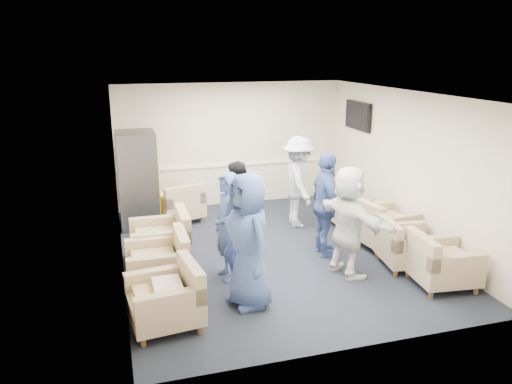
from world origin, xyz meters
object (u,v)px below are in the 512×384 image
object	(u,v)px
person_front_left	(248,241)
armchair_right_midfar	(380,226)
armchair_right_midnear	(405,247)
armchair_right_far	(344,208)
armchair_corner	(179,205)
person_front_right	(349,222)
armchair_left_mid	(162,265)
armchair_left_near	(169,300)
armchair_left_far	(164,241)
armchair_right_near	(439,264)
person_back_right	(299,182)
person_mid_left	(227,227)
person_mid_right	(326,205)
person_back_left	(238,205)
vending_machine	(138,179)

from	to	relation	value
person_front_left	armchair_right_midfar	bearing A→B (deg)	103.05
armchair_right_midnear	armchair_right_far	distance (m)	2.21
armchair_corner	person_front_right	distance (m)	3.89
armchair_left_mid	armchair_left_near	bearing A→B (deg)	-0.66
armchair_left_far	armchair_right_near	xyz separation A→B (m)	(3.79, -1.98, -0.03)
armchair_right_far	person_front_right	size ratio (longest dim) A/B	0.45
person_back_right	armchair_left_near	bearing A→B (deg)	141.32
armchair_right_midnear	armchair_right_near	bearing A→B (deg)	-164.24
person_front_left	armchair_right_midnear	bearing A→B (deg)	86.99
armchair_right_midnear	armchair_right_far	xyz separation A→B (m)	(-0.00, 2.21, -0.03)
armchair_left_mid	person_front_left	bearing A→B (deg)	52.26
armchair_right_midnear	person_front_right	size ratio (longest dim) A/B	0.55
person_mid_left	person_back_right	xyz separation A→B (m)	(1.88, 1.92, 0.06)
armchair_left_far	person_mid_left	xyz separation A→B (m)	(0.86, -0.85, 0.46)
armchair_corner	person_mid_right	bearing A→B (deg)	113.70
armchair_right_far	person_front_left	world-z (taller)	person_front_left
person_back_left	person_front_left	bearing A→B (deg)	-21.84
armchair_right_far	vending_machine	xyz separation A→B (m)	(-3.94, 1.01, 0.63)
person_front_left	person_front_right	bearing A→B (deg)	92.78
armchair_left_near	vending_machine	distance (m)	4.00
person_mid_left	person_back_left	xyz separation A→B (m)	(0.46, 1.16, -0.06)
armchair_left_near	person_front_right	xyz separation A→B (m)	(2.82, 0.73, 0.52)
armchair_left_near	armchair_corner	xyz separation A→B (m)	(0.67, 3.93, 0.00)
armchair_left_mid	person_back_right	xyz separation A→B (m)	(2.87, 1.94, 0.54)
armchair_corner	person_front_left	distance (m)	3.76
armchair_right_midnear	person_mid_right	distance (m)	1.43
armchair_right_far	armchair_corner	size ratio (longest dim) A/B	0.71
armchair_right_near	person_front_left	xyz separation A→B (m)	(-2.84, 0.25, 0.59)
armchair_left_far	armchair_right_midnear	distance (m)	3.89
person_mid_left	person_back_right	size ratio (longest dim) A/B	0.93
armchair_left_mid	armchair_right_midfar	xyz separation A→B (m)	(3.88, 0.52, 0.01)
armchair_left_near	person_back_left	size ratio (longest dim) A/B	0.62
vending_machine	armchair_right_midnear	bearing A→B (deg)	-39.21
vending_machine	person_front_left	bearing A→B (deg)	-71.96
vending_machine	person_back_right	bearing A→B (deg)	-16.92
armchair_left_far	person_back_left	size ratio (longest dim) A/B	0.61
armchair_left_mid	armchair_left_far	distance (m)	0.88
armchair_right_near	armchair_corner	bearing A→B (deg)	45.67
armchair_right_far	person_mid_left	xyz separation A→B (m)	(-2.83, -1.82, 0.52)
armchair_left_mid	person_back_left	xyz separation A→B (m)	(1.45, 1.18, 0.42)
person_mid_left	armchair_right_near	bearing A→B (deg)	60.41
armchair_left_far	armchair_corner	bearing A→B (deg)	165.89
armchair_corner	person_back_left	xyz separation A→B (m)	(0.80, -1.65, 0.42)
person_mid_left	armchair_right_midnear	bearing A→B (deg)	73.65
armchair_left_mid	armchair_right_midnear	xyz separation A→B (m)	(3.82, -0.37, -0.01)
armchair_right_midfar	person_back_left	size ratio (longest dim) A/B	0.66
armchair_left_mid	armchair_right_far	bearing A→B (deg)	116.36
person_back_right	person_front_right	xyz separation A→B (m)	(-0.07, -2.31, -0.03)
armchair_left_near	person_mid_left	size ratio (longest dim) A/B	0.58
armchair_right_midfar	person_mid_right	size ratio (longest dim) A/B	0.57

